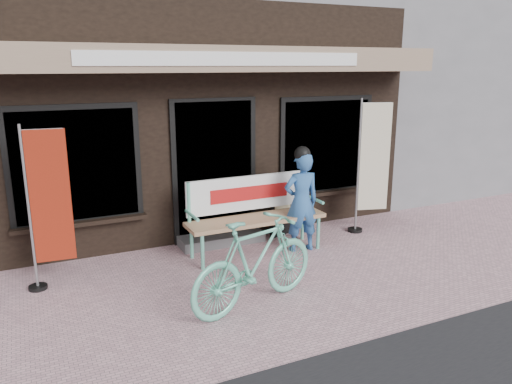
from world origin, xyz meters
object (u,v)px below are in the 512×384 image
bench (253,208)px  bicycle (255,262)px  nobori_cream (371,164)px  nobori_red (47,206)px  person (301,200)px  menu_stand (281,210)px

bench → bicycle: size_ratio=1.17×
bicycle → nobori_cream: (2.81, 1.60, 0.59)m
bench → nobori_red: size_ratio=1.01×
bicycle → nobori_red: nobori_red is taller
nobori_cream → person: bearing=-152.9°
bench → menu_stand: size_ratio=2.48×
bench → bicycle: bearing=-114.7°
nobori_red → bicycle: bearing=-32.2°
menu_stand → nobori_red: bearing=168.6°
bench → person: bearing=-22.1°
person → nobori_cream: size_ratio=0.72×
bicycle → menu_stand: (1.40, 2.02, -0.10)m
bench → menu_stand: bearing=32.3°
bicycle → nobori_cream: 3.29m
nobori_red → menu_stand: (3.43, 0.52, -0.62)m
nobori_cream → nobori_red: bearing=-162.7°
nobori_cream → bicycle: bearing=-134.1°
bicycle → menu_stand: 2.46m
nobori_red → menu_stand: size_ratio=2.45×
bicycle → person: bearing=-62.0°
nobori_red → nobori_cream: 4.85m
bicycle → menu_stand: bicycle is taller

